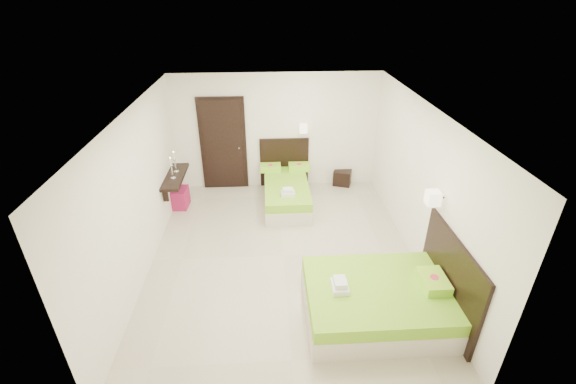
{
  "coord_description": "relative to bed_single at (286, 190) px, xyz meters",
  "views": [
    {
      "loc": [
        -0.24,
        -5.4,
        4.17
      ],
      "look_at": [
        0.1,
        0.3,
        1.1
      ],
      "focal_mm": 24.0,
      "sensor_mm": 36.0,
      "label": 1
    }
  ],
  "objects": [
    {
      "name": "floor",
      "position": [
        -0.16,
        -1.92,
        -0.28
      ],
      "size": [
        5.5,
        5.5,
        0.0
      ],
      "primitive_type": "plane",
      "color": "beige",
      "rests_on": "ground"
    },
    {
      "name": "bed_single",
      "position": [
        0.0,
        0.0,
        0.0
      ],
      "size": [
        1.11,
        1.85,
        1.53
      ],
      "color": "beige",
      "rests_on": "ground"
    },
    {
      "name": "bed_double",
      "position": [
        1.16,
        -3.37,
        0.01
      ],
      "size": [
        2.0,
        1.7,
        1.65
      ],
      "color": "beige",
      "rests_on": "ground"
    },
    {
      "name": "nightstand",
      "position": [
        1.37,
        0.76,
        -0.11
      ],
      "size": [
        0.49,
        0.46,
        0.35
      ],
      "primitive_type": "cube",
      "rotation": [
        0.0,
        0.0,
        -0.32
      ],
      "color": "black",
      "rests_on": "ground"
    },
    {
      "name": "ottoman",
      "position": [
        -2.31,
        -0.08,
        -0.07
      ],
      "size": [
        0.45,
        0.45,
        0.42
      ],
      "primitive_type": "cube",
      "rotation": [
        0.0,
        0.0,
        -0.06
      ],
      "color": "maroon",
      "rests_on": "ground"
    },
    {
      "name": "door",
      "position": [
        -1.36,
        0.78,
        0.77
      ],
      "size": [
        1.02,
        0.15,
        2.14
      ],
      "color": "black",
      "rests_on": "ground"
    },
    {
      "name": "console_shelf",
      "position": [
        -2.25,
        -0.32,
        0.53
      ],
      "size": [
        0.35,
        1.2,
        0.78
      ],
      "color": "black",
      "rests_on": "ground"
    }
  ]
}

